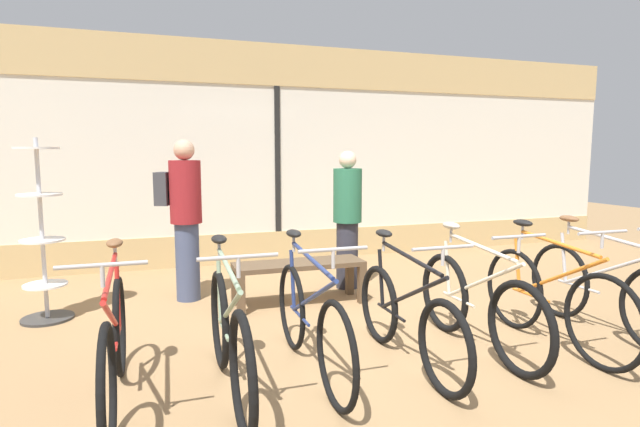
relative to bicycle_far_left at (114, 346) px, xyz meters
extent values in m
plane|color=#99754C|center=(2.04, 0.49, -0.40)|extent=(24.00, 24.00, 0.00)
cube|color=tan|center=(2.04, 3.98, -0.18)|extent=(12.00, 0.08, 0.45)
cube|color=silver|center=(2.04, 3.98, 1.12)|extent=(12.00, 0.04, 2.15)
cube|color=tan|center=(2.04, 3.98, 2.50)|extent=(12.00, 0.08, 0.60)
cube|color=black|center=(2.04, 3.95, 1.12)|extent=(0.08, 0.02, 2.15)
torus|color=black|center=(0.00, 0.51, -0.04)|extent=(0.05, 0.73, 0.73)
torus|color=black|center=(0.00, -0.55, -0.04)|extent=(0.05, 0.73, 0.73)
cylinder|color=red|center=(0.00, -0.06, 0.20)|extent=(0.03, 0.99, 0.51)
cylinder|color=red|center=(0.00, 0.47, 0.20)|extent=(0.03, 0.11, 0.49)
cylinder|color=red|center=(0.00, -0.03, 0.48)|extent=(0.03, 0.92, 0.10)
cylinder|color=red|center=(0.00, 0.27, -0.04)|extent=(0.03, 0.48, 0.03)
cylinder|color=#B2B2B7|center=(0.00, 0.43, 0.51)|extent=(0.02, 0.02, 0.14)
ellipsoid|color=brown|center=(0.00, 0.43, 0.59)|extent=(0.11, 0.22, 0.06)
cylinder|color=#B2B2B7|center=(0.00, -0.49, 0.57)|extent=(0.02, 0.02, 0.12)
cylinder|color=#ADADB2|center=(0.00, -0.49, 0.63)|extent=(0.46, 0.02, 0.02)
torus|color=black|center=(0.71, 0.42, -0.03)|extent=(0.05, 0.74, 0.74)
torus|color=black|center=(0.71, -0.59, -0.03)|extent=(0.05, 0.74, 0.74)
cylinder|color=gray|center=(0.71, -0.13, 0.21)|extent=(0.03, 0.94, 0.51)
cylinder|color=gray|center=(0.71, 0.38, 0.21)|extent=(0.03, 0.11, 0.49)
cylinder|color=gray|center=(0.71, -0.10, 0.48)|extent=(0.03, 0.87, 0.10)
cylinder|color=gray|center=(0.71, 0.19, -0.03)|extent=(0.03, 0.45, 0.03)
cylinder|color=#B2B2B7|center=(0.71, 0.34, 0.52)|extent=(0.02, 0.02, 0.14)
ellipsoid|color=black|center=(0.71, 0.34, 0.60)|extent=(0.11, 0.22, 0.06)
cylinder|color=#B2B2B7|center=(0.71, -0.53, 0.58)|extent=(0.02, 0.02, 0.12)
cylinder|color=#ADADB2|center=(0.71, -0.53, 0.64)|extent=(0.46, 0.02, 0.02)
torus|color=black|center=(1.33, 0.59, -0.05)|extent=(0.04, 0.71, 0.71)
torus|color=black|center=(1.33, -0.48, -0.05)|extent=(0.04, 0.71, 0.71)
cylinder|color=navy|center=(1.33, 0.02, 0.19)|extent=(0.03, 1.00, 0.51)
cylinder|color=navy|center=(1.33, 0.55, 0.19)|extent=(0.03, 0.11, 0.49)
cylinder|color=navy|center=(1.33, 0.05, 0.46)|extent=(0.03, 0.93, 0.10)
cylinder|color=navy|center=(1.33, 0.35, -0.05)|extent=(0.03, 0.48, 0.03)
cylinder|color=#B2B2B7|center=(1.33, 0.51, 0.50)|extent=(0.02, 0.02, 0.14)
ellipsoid|color=black|center=(1.33, 0.51, 0.58)|extent=(0.11, 0.22, 0.06)
cylinder|color=#B2B2B7|center=(1.33, -0.42, 0.56)|extent=(0.02, 0.02, 0.12)
cylinder|color=#ADADB2|center=(1.33, -0.42, 0.62)|extent=(0.46, 0.02, 0.02)
torus|color=black|center=(2.08, 0.49, -0.07)|extent=(0.05, 0.66, 0.66)
torus|color=black|center=(2.08, -0.54, -0.07)|extent=(0.05, 0.66, 0.66)
cylinder|color=black|center=(2.08, -0.07, 0.17)|extent=(0.03, 0.97, 0.51)
cylinder|color=black|center=(2.08, 0.45, 0.17)|extent=(0.03, 0.11, 0.49)
cylinder|color=black|center=(2.08, -0.04, 0.44)|extent=(0.03, 0.90, 0.10)
cylinder|color=black|center=(2.08, 0.26, -0.07)|extent=(0.03, 0.47, 0.03)
cylinder|color=#B2B2B7|center=(2.08, 0.41, 0.48)|extent=(0.02, 0.02, 0.14)
ellipsoid|color=black|center=(2.08, 0.41, 0.56)|extent=(0.11, 0.22, 0.06)
cylinder|color=#B2B2B7|center=(2.08, -0.48, 0.54)|extent=(0.02, 0.02, 0.12)
cylinder|color=#ADADB2|center=(2.08, -0.48, 0.60)|extent=(0.46, 0.02, 0.02)
torus|color=black|center=(2.76, 0.54, -0.05)|extent=(0.06, 0.72, 0.72)
torus|color=black|center=(2.76, -0.46, -0.05)|extent=(0.06, 0.72, 0.72)
cylinder|color=beige|center=(2.76, 0.00, 0.19)|extent=(0.03, 0.94, 0.51)
cylinder|color=beige|center=(2.76, 0.50, 0.19)|extent=(0.03, 0.11, 0.49)
cylinder|color=beige|center=(2.76, 0.03, 0.47)|extent=(0.03, 0.87, 0.10)
cylinder|color=beige|center=(2.76, 0.32, -0.05)|extent=(0.03, 0.45, 0.03)
cylinder|color=#B2B2B7|center=(2.76, 0.46, 0.50)|extent=(0.02, 0.02, 0.14)
ellipsoid|color=#B2A893|center=(2.76, 0.46, 0.58)|extent=(0.11, 0.22, 0.06)
cylinder|color=#B2B2B7|center=(2.76, -0.40, 0.56)|extent=(0.02, 0.02, 0.12)
cylinder|color=#ADADB2|center=(2.76, -0.40, 0.62)|extent=(0.46, 0.02, 0.02)
torus|color=black|center=(3.42, 0.41, -0.03)|extent=(0.05, 0.74, 0.74)
torus|color=black|center=(3.42, -0.57, -0.03)|extent=(0.05, 0.74, 0.74)
cylinder|color=orange|center=(3.42, -0.12, 0.21)|extent=(0.03, 0.92, 0.51)
cylinder|color=orange|center=(3.42, 0.37, 0.21)|extent=(0.03, 0.11, 0.49)
cylinder|color=orange|center=(3.42, -0.09, 0.48)|extent=(0.03, 0.85, 0.10)
cylinder|color=orange|center=(3.42, 0.19, -0.03)|extent=(0.03, 0.44, 0.03)
cylinder|color=#B2B2B7|center=(3.42, 0.33, 0.52)|extent=(0.02, 0.02, 0.14)
ellipsoid|color=black|center=(3.42, 0.33, 0.60)|extent=(0.11, 0.22, 0.06)
cylinder|color=#B2B2B7|center=(3.42, -0.51, 0.58)|extent=(0.02, 0.02, 0.12)
cylinder|color=#ADADB2|center=(3.42, -0.51, 0.64)|extent=(0.46, 0.02, 0.02)
torus|color=black|center=(4.07, 0.53, -0.04)|extent=(0.05, 0.73, 0.73)
cylinder|color=#BCBCC1|center=(4.07, -0.03, 0.20)|extent=(0.03, 0.98, 0.51)
cylinder|color=#BCBCC1|center=(4.07, 0.49, 0.20)|extent=(0.03, 0.11, 0.49)
cylinder|color=#BCBCC1|center=(4.07, 0.00, 0.48)|extent=(0.03, 0.91, 0.10)
cylinder|color=#BCBCC1|center=(4.07, 0.29, -0.04)|extent=(0.03, 0.47, 0.03)
cylinder|color=#B2B2B7|center=(4.07, 0.45, 0.51)|extent=(0.02, 0.02, 0.14)
ellipsoid|color=brown|center=(4.07, 0.45, 0.59)|extent=(0.11, 0.22, 0.06)
cylinder|color=#333333|center=(-0.76, 2.04, -0.39)|extent=(0.48, 0.48, 0.03)
cylinder|color=silver|center=(-0.76, 2.04, 0.48)|extent=(0.04, 0.04, 1.77)
cylinder|color=white|center=(-0.76, 2.04, -0.05)|extent=(0.40, 0.40, 0.02)
cylinder|color=white|center=(-0.76, 2.04, 0.39)|extent=(0.40, 0.40, 0.02)
cylinder|color=white|center=(-0.76, 2.04, 0.83)|extent=(0.40, 0.40, 0.02)
cylinder|color=white|center=(-0.76, 2.04, 1.27)|extent=(0.40, 0.40, 0.02)
cube|color=brown|center=(1.73, 1.75, 0.03)|extent=(1.40, 0.44, 0.05)
cube|color=brown|center=(1.07, 1.57, -0.20)|extent=(0.08, 0.08, 0.41)
cube|color=brown|center=(2.39, 1.57, -0.20)|extent=(0.08, 0.08, 0.41)
cube|color=brown|center=(1.07, 1.93, -0.20)|extent=(0.08, 0.08, 0.41)
cube|color=brown|center=(2.39, 1.93, -0.20)|extent=(0.08, 0.08, 0.41)
cylinder|color=#2D2D38|center=(2.46, 2.20, 0.00)|extent=(0.34, 0.34, 0.81)
cylinder|color=#286647|center=(2.46, 2.20, 0.72)|extent=(0.45, 0.45, 0.64)
sphere|color=beige|center=(2.46, 2.20, 1.14)|extent=(0.21, 0.21, 0.21)
cylinder|color=#424C6B|center=(0.60, 2.30, 0.03)|extent=(0.34, 0.34, 0.86)
cylinder|color=maroon|center=(0.60, 2.30, 0.80)|extent=(0.44, 0.44, 0.68)
sphere|color=tan|center=(0.60, 2.30, 1.25)|extent=(0.22, 0.22, 0.22)
cube|color=#38383D|center=(0.38, 2.39, 0.84)|extent=(0.22, 0.27, 0.36)
camera|label=1|loc=(0.27, -3.30, 1.22)|focal=28.00mm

